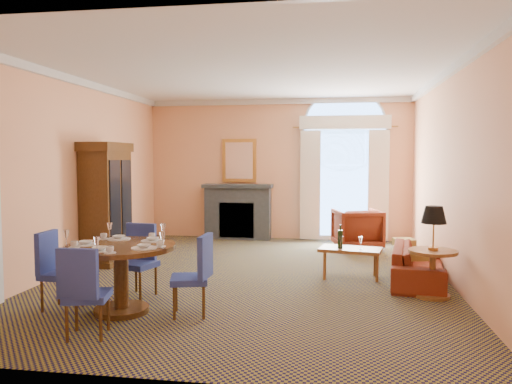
% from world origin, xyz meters
% --- Properties ---
extents(ground, '(7.50, 7.50, 0.00)m').
position_xyz_m(ground, '(0.00, 0.00, 0.00)').
color(ground, '#121136').
rests_on(ground, ground).
extents(room_envelope, '(6.04, 7.52, 3.45)m').
position_xyz_m(room_envelope, '(-0.03, 0.67, 2.51)').
color(room_envelope, '#F8AB76').
rests_on(room_envelope, ground).
extents(armoire, '(0.61, 1.09, 2.13)m').
position_xyz_m(armoire, '(-2.72, 0.64, 1.03)').
color(armoire, '#3A220D').
rests_on(armoire, ground).
extents(dining_table, '(1.32, 1.32, 1.03)m').
position_xyz_m(dining_table, '(-1.24, -2.06, 0.61)').
color(dining_table, '#3A220D').
rests_on(dining_table, ground).
extents(dining_chair_north, '(0.53, 0.53, 0.97)m').
position_xyz_m(dining_chair_north, '(-1.33, -1.26, 0.55)').
color(dining_chair_north, navy).
rests_on(dining_chair_north, ground).
extents(dining_chair_south, '(0.51, 0.51, 0.97)m').
position_xyz_m(dining_chair_south, '(-1.25, -2.97, 0.55)').
color(dining_chair_south, navy).
rests_on(dining_chair_south, ground).
extents(dining_chair_east, '(0.52, 0.52, 0.97)m').
position_xyz_m(dining_chair_east, '(-0.31, -2.03, 0.55)').
color(dining_chair_east, navy).
rests_on(dining_chair_east, ground).
extents(dining_chair_west, '(0.46, 0.46, 0.97)m').
position_xyz_m(dining_chair_west, '(-2.11, -2.05, 0.55)').
color(dining_chair_west, navy).
rests_on(dining_chair_west, ground).
extents(sofa, '(1.00, 1.95, 0.54)m').
position_xyz_m(sofa, '(2.55, 0.04, 0.27)').
color(sofa, maroon).
rests_on(sofa, ground).
extents(armchair, '(1.08, 1.10, 0.83)m').
position_xyz_m(armchair, '(1.75, 2.62, 0.41)').
color(armchair, maroon).
rests_on(armchair, ground).
extents(coffee_table, '(1.01, 0.68, 0.84)m').
position_xyz_m(coffee_table, '(1.53, 0.12, 0.44)').
color(coffee_table, brown).
rests_on(coffee_table, ground).
extents(side_table, '(0.64, 0.64, 1.20)m').
position_xyz_m(side_table, '(2.60, -0.78, 0.75)').
color(side_table, brown).
rests_on(side_table, ground).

